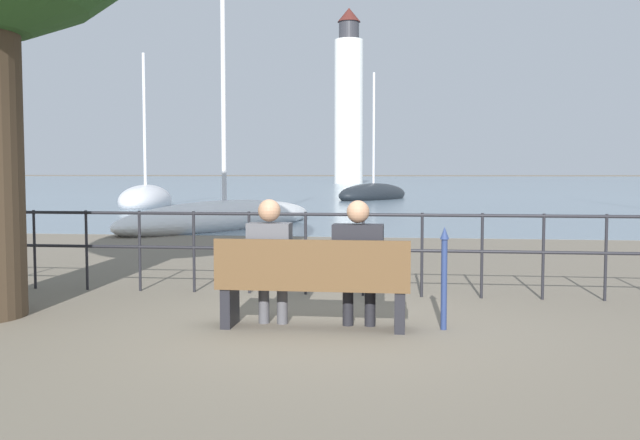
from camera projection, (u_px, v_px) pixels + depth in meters
ground_plane at (314, 328)px, 7.09m from camera, size 1000.00×1000.00×0.00m
harbor_water at (406, 179)px, 165.51m from camera, size 600.00×300.00×0.01m
park_bench at (313, 285)px, 7.00m from camera, size 1.91×0.45×0.90m
seated_person_left at (270, 257)px, 7.11m from camera, size 0.43×0.35×1.28m
seated_person_right at (358, 258)px, 7.00m from camera, size 0.49×0.35×1.27m
promenade_railing at (334, 240)px, 8.95m from camera, size 15.35×0.04×1.05m
closed_umbrella at (444, 272)px, 6.98m from camera, size 0.09×0.09×1.02m
sailboat_0 at (225, 217)px, 20.55m from camera, size 5.39×8.98×12.71m
sailboat_3 at (373, 194)px, 41.65m from camera, size 5.06×7.50×7.74m
sailboat_4 at (146, 200)px, 31.88m from camera, size 2.58×5.23×7.27m
harbor_lighthouse at (349, 103)px, 101.21m from camera, size 4.08×4.08×24.79m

